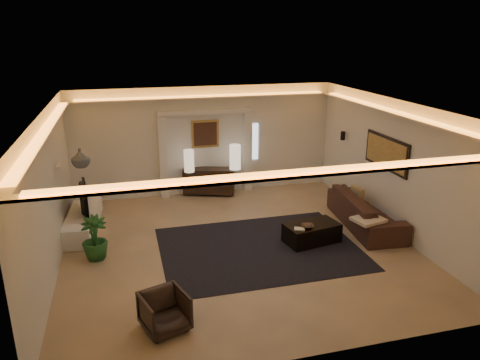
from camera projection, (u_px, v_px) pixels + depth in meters
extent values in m
plane|color=tan|center=(238.00, 247.00, 9.47)|extent=(7.00, 7.00, 0.00)
plane|color=white|center=(238.00, 107.00, 8.56)|extent=(7.00, 7.00, 0.00)
plane|color=silver|center=(205.00, 141.00, 12.23)|extent=(7.00, 0.00, 7.00)
plane|color=silver|center=(307.00, 264.00, 5.80)|extent=(7.00, 0.00, 7.00)
plane|color=silver|center=(49.00, 196.00, 8.16)|extent=(0.00, 7.00, 7.00)
plane|color=silver|center=(394.00, 167.00, 9.86)|extent=(0.00, 7.00, 7.00)
cube|color=silver|center=(238.00, 122.00, 8.65)|extent=(7.00, 7.00, 0.04)
cube|color=white|center=(254.00, 142.00, 12.57)|extent=(0.25, 0.03, 1.00)
cube|color=black|center=(259.00, 248.00, 9.38)|extent=(4.00, 3.00, 0.01)
cube|color=silver|center=(163.00, 157.00, 11.96)|extent=(0.22, 0.20, 2.20)
cube|color=silver|center=(247.00, 152.00, 12.52)|extent=(0.22, 0.20, 2.20)
cube|color=silver|center=(205.00, 112.00, 11.88)|extent=(2.52, 0.20, 0.12)
cube|color=tan|center=(205.00, 134.00, 12.14)|extent=(0.74, 0.04, 0.74)
cube|color=#4C2D1E|center=(205.00, 134.00, 12.11)|extent=(0.62, 0.02, 0.62)
cube|color=black|center=(386.00, 153.00, 10.05)|extent=(0.04, 1.64, 0.74)
cube|color=tan|center=(385.00, 153.00, 10.05)|extent=(0.02, 1.50, 0.62)
cylinder|color=black|center=(343.00, 136.00, 11.78)|extent=(0.12, 0.12, 0.22)
cube|color=silver|center=(60.00, 164.00, 9.40)|extent=(0.10, 0.55, 0.04)
cube|color=black|center=(209.00, 181.00, 12.33)|extent=(1.43, 0.83, 0.68)
cylinder|color=beige|center=(189.00, 159.00, 11.85)|extent=(0.28, 0.28, 0.59)
cylinder|color=#FFEBCA|center=(235.00, 156.00, 12.09)|extent=(0.34, 0.34, 0.66)
cube|color=white|center=(83.00, 220.00, 10.24)|extent=(0.77, 2.33, 0.43)
imported|color=black|center=(80.00, 199.00, 9.92)|extent=(1.15, 0.26, 0.66)
cylinder|color=#422920|center=(83.00, 191.00, 10.81)|extent=(0.17, 0.17, 0.43)
imported|color=slate|center=(81.00, 158.00, 9.05)|extent=(0.45, 0.45, 0.38)
imported|color=#1E5221|center=(95.00, 238.00, 8.84)|extent=(0.54, 0.54, 0.88)
imported|color=#443522|center=(366.00, 211.00, 10.39)|extent=(2.55, 1.21, 0.72)
cube|color=beige|center=(368.00, 220.00, 9.42)|extent=(0.71, 0.62, 0.07)
cube|color=tan|center=(358.00, 195.00, 10.82)|extent=(0.16, 0.41, 0.40)
cube|color=black|center=(312.00, 233.00, 9.61)|extent=(1.22, 0.80, 0.42)
imported|color=#453022|center=(307.00, 226.00, 9.36)|extent=(0.32, 0.32, 0.06)
cube|color=beige|center=(299.00, 229.00, 9.28)|extent=(0.26, 0.22, 0.03)
imported|color=black|center=(165.00, 312.00, 6.77)|extent=(0.81, 0.82, 0.60)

